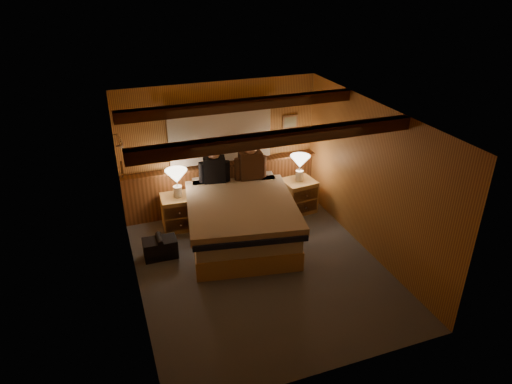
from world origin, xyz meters
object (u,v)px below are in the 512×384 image
lamp_right (300,163)px  duffel_bag (160,248)px  person_left (214,168)px  bed (241,219)px  person_right (250,164)px  nightstand_right (299,196)px  lamp_left (177,178)px  nightstand_left (178,212)px

lamp_right → duffel_bag: size_ratio=0.91×
lamp_right → person_left: person_left is taller
duffel_bag → person_left: bearing=37.9°
bed → lamp_right: 1.58m
person_left → person_right: (0.64, -0.08, 0.02)m
nightstand_right → person_right: bearing=164.3°
person_right → lamp_left: bearing=-177.5°
bed → nightstand_right: size_ratio=3.98×
bed → duffel_bag: bed is taller
nightstand_left → nightstand_right: (2.23, -0.17, 0.01)m
person_left → duffel_bag: 1.67m
nightstand_right → person_left: person_left is taller
nightstand_left → duffel_bag: nightstand_left is taller
lamp_left → duffel_bag: bearing=-120.5°
nightstand_left → lamp_left: size_ratio=1.22×
person_left → duffel_bag: (-1.15, -0.86, -0.84)m
duffel_bag → nightstand_right: bearing=14.4°
person_left → lamp_left: bearing=-164.8°
bed → lamp_left: lamp_left is taller
lamp_right → lamp_left: bearing=176.4°
nightstand_left → nightstand_right: size_ratio=0.97×
nightstand_left → person_right: person_right is taller
bed → duffel_bag: (-1.35, -0.05, -0.23)m
bed → lamp_right: bearing=35.0°
lamp_left → person_left: (0.67, 0.05, 0.06)m
nightstand_left → lamp_left: lamp_left is taller
bed → nightstand_left: 1.18m
lamp_right → person_left: (-1.54, 0.19, 0.06)m
nightstand_right → duffel_bag: (-2.68, -0.64, -0.14)m
lamp_left → lamp_right: (2.21, -0.14, 0.01)m
person_left → nightstand_left: bearing=-164.2°
person_left → nightstand_right: bearing=2.4°
lamp_left → person_left: person_left is taller
bed → person_left: bearing=113.8°
nightstand_left → duffel_bag: size_ratio=1.14×
person_left → person_right: person_right is taller
person_right → bed: bearing=-116.8°
bed → duffel_bag: 1.37m
person_right → duffel_bag: (-1.79, -0.78, -0.86)m
lamp_right → person_right: person_right is taller
lamp_right → person_left: bearing=173.0°
nightstand_right → lamp_right: (0.02, 0.04, 0.64)m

